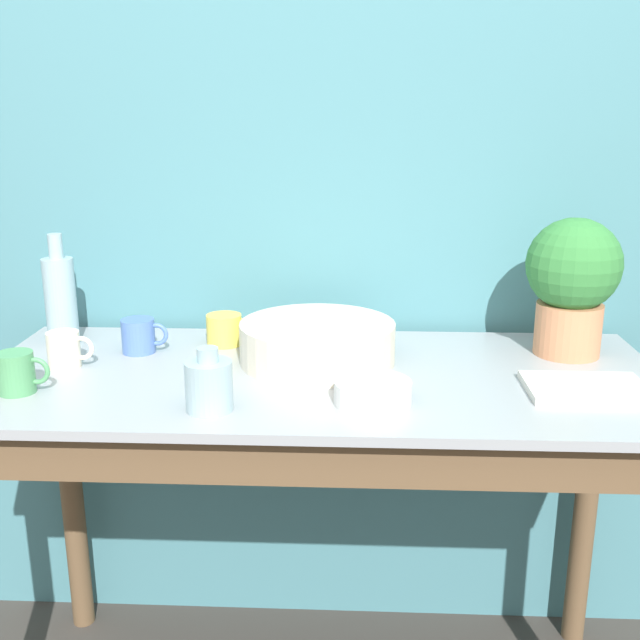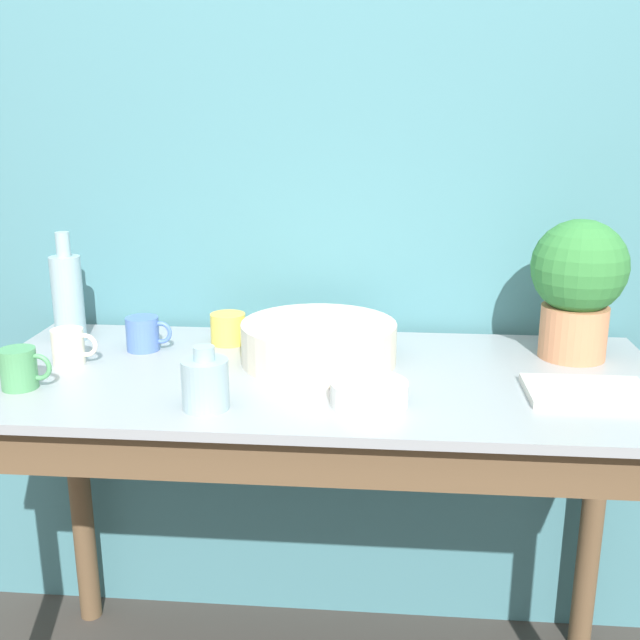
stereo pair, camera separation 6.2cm
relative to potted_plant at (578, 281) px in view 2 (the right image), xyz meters
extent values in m
cube|color=teal|center=(-0.57, 0.22, 0.15)|extent=(6.00, 0.05, 2.40)
cylinder|color=brown|center=(-1.27, 0.12, -0.63)|extent=(0.06, 0.06, 0.85)
cylinder|color=brown|center=(0.13, 0.12, -0.63)|extent=(0.06, 0.06, 0.85)
cube|color=brown|center=(-0.57, -0.44, -0.25)|extent=(1.39, 0.02, 0.10)
cube|color=#93999E|center=(-0.57, -0.16, -0.19)|extent=(1.49, 0.66, 0.02)
cylinder|color=tan|center=(0.00, 0.00, -0.12)|extent=(0.15, 0.15, 0.12)
sphere|color=#337A38|center=(0.00, 0.00, 0.03)|extent=(0.21, 0.21, 0.21)
cylinder|color=beige|center=(-0.58, -0.08, -0.13)|extent=(0.35, 0.35, 0.09)
cylinder|color=#93B2BC|center=(-1.21, 0.03, -0.07)|extent=(0.07, 0.07, 0.21)
cylinder|color=#93B2BC|center=(-1.21, 0.03, 0.06)|extent=(0.03, 0.03, 0.06)
cylinder|color=#93B2BC|center=(-0.77, -0.38, -0.13)|extent=(0.09, 0.09, 0.10)
cylinder|color=#93B2BC|center=(-0.77, -0.38, -0.07)|extent=(0.04, 0.04, 0.03)
cylinder|color=#4C935B|center=(-1.18, -0.30, -0.14)|extent=(0.07, 0.07, 0.08)
torus|color=#4C935B|center=(-1.14, -0.30, -0.13)|extent=(0.06, 0.01, 0.06)
cylinder|color=#4C70B7|center=(-1.01, -0.03, -0.14)|extent=(0.08, 0.08, 0.08)
torus|color=#4C70B7|center=(-0.96, -0.03, -0.14)|extent=(0.06, 0.01, 0.06)
cylinder|color=beige|center=(-1.14, -0.15, -0.14)|extent=(0.07, 0.07, 0.08)
torus|color=beige|center=(-1.10, -0.15, -0.14)|extent=(0.06, 0.01, 0.06)
cylinder|color=#E5CC4C|center=(-0.81, 0.04, -0.14)|extent=(0.09, 0.09, 0.08)
torus|color=#E5CC4C|center=(-0.77, 0.04, -0.14)|extent=(0.05, 0.01, 0.05)
cylinder|color=silver|center=(-0.46, -0.33, -0.16)|extent=(0.15, 0.15, 0.05)
cube|color=beige|center=(-0.03, -0.25, -0.17)|extent=(0.24, 0.16, 0.02)
camera|label=1|loc=(-0.50, -1.70, 0.37)|focal=42.00mm
camera|label=2|loc=(-0.44, -1.69, 0.37)|focal=42.00mm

